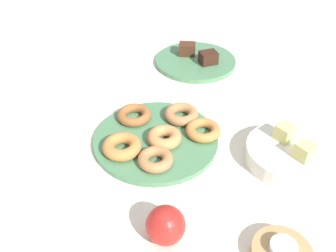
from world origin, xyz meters
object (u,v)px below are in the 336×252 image
(melon_chunk_left, at_px, (285,132))
(donut_4, at_px, (164,137))
(donut_3, at_px, (156,159))
(cake_plate, at_px, (195,61))
(donut_0, at_px, (122,146))
(apple, at_px, (166,225))
(brownie_near, at_px, (187,49))
(donut_2, at_px, (181,114))
(donut_5, at_px, (203,130))
(melon_chunk_right, at_px, (305,151))
(fruit_bowl, at_px, (288,155))
(donut_1, at_px, (134,115))
(donut_plate, at_px, (156,139))
(brownie_far, at_px, (208,58))
(tealight, at_px, (283,248))

(melon_chunk_left, bearing_deg, donut_4, -104.80)
(donut_3, xyz_separation_m, cake_plate, (-0.45, 0.21, -0.02))
(donut_0, xyz_separation_m, cake_plate, (-0.40, 0.27, -0.02))
(donut_3, xyz_separation_m, apple, (0.18, -0.01, 0.01))
(brownie_near, bearing_deg, donut_2, -15.63)
(donut_0, height_order, donut_5, donut_0)
(brownie_near, distance_m, melon_chunk_right, 0.57)
(donut_0, distance_m, fruit_bowl, 0.37)
(cake_plate, height_order, apple, apple)
(melon_chunk_left, bearing_deg, donut_1, -118.43)
(donut_0, bearing_deg, brownie_near, 149.74)
(donut_2, xyz_separation_m, brownie_near, (-0.34, 0.09, 0.01))
(donut_5, bearing_deg, donut_4, -83.20)
(donut_2, height_order, donut_5, donut_2)
(donut_4, bearing_deg, donut_plate, -140.06)
(brownie_far, bearing_deg, donut_0, -40.01)
(donut_2, bearing_deg, donut_plate, -50.43)
(donut_0, height_order, donut_4, same)
(donut_5, height_order, fruit_bowl, fruit_bowl)
(donut_0, distance_m, donut_5, 0.20)
(donut_plate, distance_m, donut_1, 0.10)
(brownie_near, xyz_separation_m, tealight, (0.75, -0.01, -0.00))
(brownie_near, height_order, brownie_far, same)
(donut_1, distance_m, brownie_near, 0.38)
(donut_4, relative_size, donut_5, 0.96)
(donut_5, xyz_separation_m, melon_chunk_left, (0.08, 0.17, 0.03))
(donut_0, height_order, brownie_near, brownie_near)
(melon_chunk_right, xyz_separation_m, apple, (0.11, -0.32, -0.02))
(donut_2, bearing_deg, fruit_bowl, 47.47)
(donut_plate, height_order, donut_0, donut_0)
(brownie_near, relative_size, apple, 0.73)
(brownie_far, xyz_separation_m, fruit_bowl, (0.45, 0.06, -0.01))
(donut_0, bearing_deg, donut_3, 51.31)
(donut_5, relative_size, brownie_far, 1.60)
(donut_5, bearing_deg, tealight, 7.94)
(donut_4, distance_m, apple, 0.25)
(brownie_far, xyz_separation_m, tealight, (0.68, -0.06, -0.00))
(donut_2, relative_size, melon_chunk_right, 2.40)
(donut_5, bearing_deg, donut_2, -152.70)
(melon_chunk_left, bearing_deg, cake_plate, -168.83)
(donut_3, height_order, melon_chunk_right, melon_chunk_right)
(brownie_far, height_order, tealight, brownie_far)
(donut_plate, xyz_separation_m, melon_chunk_right, (0.16, 0.29, 0.05))
(donut_1, xyz_separation_m, cake_plate, (-0.28, 0.23, -0.02))
(brownie_far, bearing_deg, donut_2, -28.73)
(donut_4, distance_m, melon_chunk_right, 0.31)
(brownie_near, bearing_deg, brownie_far, 36.03)
(donut_3, distance_m, melon_chunk_right, 0.32)
(donut_0, distance_m, donut_3, 0.09)
(donut_0, xyz_separation_m, tealight, (0.32, 0.24, 0.00))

